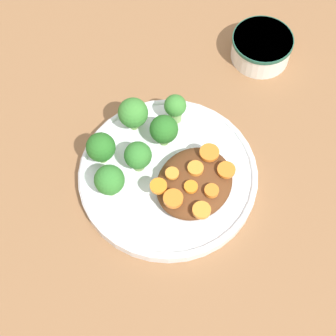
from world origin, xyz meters
The scene contains 19 objects.
ground_plane centered at (0.00, 0.00, 0.00)m, with size 4.00×4.00×0.00m, color #8C603D.
plate centered at (0.00, 0.00, 0.01)m, with size 0.25×0.25×0.02m.
dip_bowl centered at (0.27, 0.00, 0.02)m, with size 0.10×0.10×0.04m.
stew_mound centered at (0.00, -0.04, 0.03)m, with size 0.12×0.10×0.03m, color #5B3319.
broccoli_floret_0 centered at (-0.03, 0.09, 0.05)m, with size 0.04×0.04×0.05m.
broccoli_floret_1 centered at (-0.07, 0.05, 0.05)m, with size 0.04×0.04×0.05m.
broccoli_floret_2 centered at (0.04, 0.03, 0.05)m, with size 0.04×0.04×0.05m.
broccoli_floret_3 centered at (0.08, 0.04, 0.05)m, with size 0.03×0.03×0.05m.
broccoli_floret_4 centered at (0.04, 0.08, 0.05)m, with size 0.04×0.04×0.06m.
broccoli_floret_5 centered at (-0.01, 0.04, 0.05)m, with size 0.04×0.04×0.05m.
carrot_slice_0 centered at (-0.04, -0.01, 0.05)m, with size 0.02×0.02×0.01m, color orange.
carrot_slice_1 centered at (-0.01, -0.07, 0.05)m, with size 0.02×0.02×0.01m, color orange.
carrot_slice_2 centered at (0.03, -0.07, 0.05)m, with size 0.02×0.02×0.00m, color orange.
carrot_slice_3 centered at (0.01, -0.04, 0.05)m, with size 0.02×0.02×0.01m, color orange.
carrot_slice_4 centered at (-0.04, -0.04, 0.05)m, with size 0.03×0.03×0.01m, color orange.
carrot_slice_5 centered at (-0.02, -0.05, 0.05)m, with size 0.02×0.02×0.01m, color orange.
carrot_slice_6 centered at (-0.04, -0.08, 0.05)m, with size 0.02×0.02×0.01m, color orange.
carrot_slice_7 centered at (0.04, -0.04, 0.05)m, with size 0.03×0.03×0.01m, color orange.
carrot_slice_8 centered at (-0.01, -0.01, 0.05)m, with size 0.02×0.02×0.00m, color orange.
Camera 1 is at (-0.31, -0.20, 0.71)m, focal length 60.00 mm.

